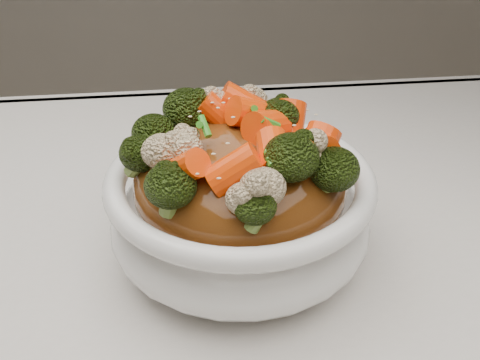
{
  "coord_description": "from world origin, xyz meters",
  "views": [
    {
      "loc": [
        0.01,
        -0.34,
        1.07
      ],
      "look_at": [
        0.05,
        0.04,
        0.82
      ],
      "focal_mm": 42.0,
      "sensor_mm": 36.0,
      "label": 1
    }
  ],
  "objects": [
    {
      "name": "carrots",
      "position": [
        0.05,
        0.04,
        0.88
      ],
      "size": [
        0.23,
        0.23,
        0.05
      ],
      "primitive_type": null,
      "rotation": [
        0.0,
        0.0,
        0.43
      ],
      "color": "#FF4608",
      "rests_on": "sauce_base"
    },
    {
      "name": "cauliflower",
      "position": [
        0.05,
        0.04,
        0.88
      ],
      "size": [
        0.23,
        0.23,
        0.04
      ],
      "primitive_type": null,
      "rotation": [
        0.0,
        0.0,
        0.43
      ],
      "color": "beige",
      "rests_on": "sauce_base"
    },
    {
      "name": "bowl",
      "position": [
        0.05,
        0.04,
        0.79
      ],
      "size": [
        0.29,
        0.29,
        0.08
      ],
      "primitive_type": null,
      "rotation": [
        0.0,
        0.0,
        0.43
      ],
      "color": "white",
      "rests_on": "tablecloth"
    },
    {
      "name": "sesame_seeds",
      "position": [
        0.05,
        0.04,
        0.89
      ],
      "size": [
        0.2,
        0.2,
        0.01
      ],
      "primitive_type": null,
      "rotation": [
        0.0,
        0.0,
        0.43
      ],
      "color": "beige",
      "rests_on": "sauce_base"
    },
    {
      "name": "tablecloth",
      "position": [
        0.0,
        0.0,
        0.73
      ],
      "size": [
        1.2,
        0.8,
        0.04
      ],
      "primitive_type": "cube",
      "color": "silver",
      "rests_on": "dining_table"
    },
    {
      "name": "broccoli",
      "position": [
        0.05,
        0.04,
        0.88
      ],
      "size": [
        0.23,
        0.23,
        0.04
      ],
      "primitive_type": null,
      "rotation": [
        0.0,
        0.0,
        0.43
      ],
      "color": "black",
      "rests_on": "sauce_base"
    },
    {
      "name": "scallions",
      "position": [
        0.05,
        0.04,
        0.89
      ],
      "size": [
        0.17,
        0.17,
        0.02
      ],
      "primitive_type": null,
      "rotation": [
        0.0,
        0.0,
        0.43
      ],
      "color": "#348E20",
      "rests_on": "sauce_base"
    },
    {
      "name": "sauce_base",
      "position": [
        0.05,
        0.04,
        0.82
      ],
      "size": [
        0.23,
        0.23,
        0.09
      ],
      "primitive_type": "ellipsoid",
      "rotation": [
        0.0,
        0.0,
        0.43
      ],
      "color": "#5C2F0F",
      "rests_on": "bowl"
    }
  ]
}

